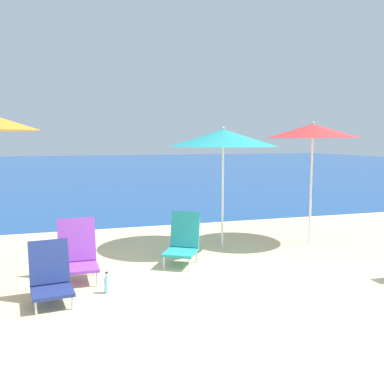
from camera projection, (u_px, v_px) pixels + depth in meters
ground_plane at (249, 327)px, 4.12m from camera, size 60.00×60.00×0.00m
sea_water at (87, 167)px, 27.82m from camera, size 60.00×40.00×0.01m
beach_umbrella_red at (313, 131)px, 7.27m from camera, size 1.57×1.57×2.09m
beach_umbrella_teal at (223, 138)px, 6.92m from camera, size 1.77×1.77×1.99m
beach_chair_purple at (78, 253)px, 5.47m from camera, size 0.49×0.60×0.77m
beach_chair_teal at (183, 241)px, 6.17m from camera, size 0.67×0.73×0.74m
beach_chair_navy at (51, 276)px, 4.72m from camera, size 0.49×0.60×0.67m
water_bottle at (107, 285)px, 5.00m from camera, size 0.06×0.06×0.26m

